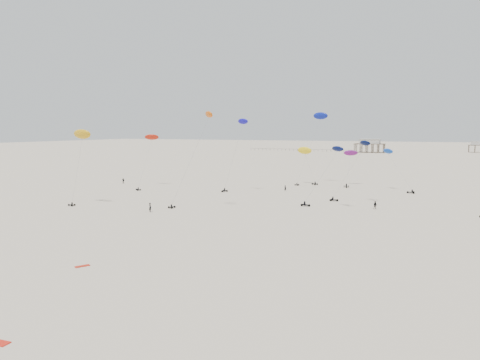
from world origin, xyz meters
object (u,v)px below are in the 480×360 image
at_px(rig_3, 349,162).
at_px(spectator_0, 150,212).
at_px(pavilion_main, 370,147).
at_px(pavilion_small, 475,148).
at_px(rig_6, 396,165).

distance_m(rig_3, spectator_0, 69.46).
height_order(pavilion_main, rig_3, rig_3).
distance_m(pavilion_small, rig_3, 238.98).
xyz_separation_m(pavilion_main, pavilion_small, (70.00, 30.00, -0.74)).
xyz_separation_m(pavilion_main, spectator_0, (-8.37, -266.35, -4.22)).
height_order(pavilion_small, rig_3, rig_3).
height_order(pavilion_main, pavilion_small, pavilion_main).
xyz_separation_m(pavilion_small, rig_6, (-34.67, -241.27, 3.71)).
xyz_separation_m(pavilion_small, spectator_0, (-78.37, -296.35, -3.49)).
relative_size(pavilion_small, rig_6, 0.66).
distance_m(pavilion_small, spectator_0, 306.55).
distance_m(pavilion_main, rig_6, 214.23).
relative_size(pavilion_main, rig_3, 1.77).
bearing_deg(spectator_0, rig_3, -78.56).
bearing_deg(rig_6, rig_3, 60.46).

